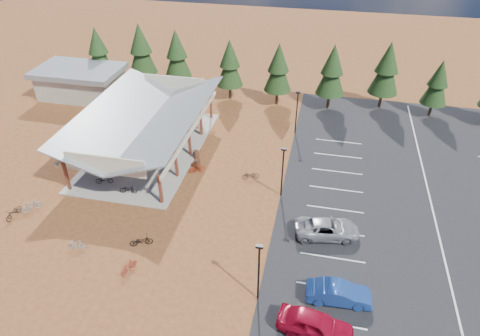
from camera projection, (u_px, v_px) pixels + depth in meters
The scene contains 36 objects.
ground at pixel (223, 201), 39.04m from camera, with size 140.00×140.00×0.00m, color #5D3318.
asphalt_lot at pixel (432, 208), 38.20m from camera, with size 27.00×44.00×0.04m, color black.
concrete_pad at pixel (150, 149), 46.40m from camera, with size 10.60×18.60×0.10m, color gray.
bike_pavilion at pixel (146, 118), 44.26m from camera, with size 11.65×19.40×4.97m.
outbuilding at pixel (81, 82), 56.60m from camera, with size 11.00×7.00×3.90m.
lamp_post_0 at pixel (259, 269), 28.42m from camera, with size 0.50×0.25×5.14m.
lamp_post_1 at pixel (283, 169), 38.09m from camera, with size 0.50×0.25×5.14m.
lamp_post_2 at pixel (297, 110), 47.75m from camera, with size 0.50×0.25×5.14m.
trash_bin_0 at pixel (198, 164), 43.27m from camera, with size 0.60×0.60×0.90m, color #482919.
trash_bin_1 at pixel (196, 155), 44.72m from camera, with size 0.60×0.60×0.90m, color #482919.
pine_0 at pixel (98, 50), 58.13m from camera, with size 3.48×3.48×8.10m.
pine_1 at pixel (141, 49), 57.10m from camera, with size 3.80×3.80×8.86m.
pine_2 at pixel (177, 54), 56.40m from camera, with size 3.60×3.60×8.39m.
pine_3 at pixel (230, 63), 54.36m from camera, with size 3.40×3.40×7.93m.
pine_4 at pixel (278, 68), 52.94m from camera, with size 3.45×3.45×8.03m.
pine_5 at pixel (332, 70), 51.88m from camera, with size 3.56×3.56×8.28m.
pine_6 at pixel (387, 68), 51.91m from camera, with size 3.68×3.68×8.56m.
pine_7 at pixel (438, 83), 50.47m from camera, with size 3.08×3.08×7.17m.
bike_0 at pixel (104, 180), 40.91m from camera, with size 0.57×1.63×0.86m, color black.
bike_1 at pixel (119, 145), 46.18m from camera, with size 0.43×1.53×0.92m, color #95999C.
bike_2 at pixel (138, 139), 47.05m from camera, with size 0.66×1.90×1.00m, color navy.
bike_3 at pixel (150, 116), 51.66m from camera, with size 0.46×1.64×0.98m, color maroon.
bike_4 at pixel (128, 189), 39.66m from camera, with size 0.57×1.63×0.86m, color black.
bike_5 at pixel (163, 163), 43.29m from camera, with size 0.44×1.54×0.93m, color #96989E.
bike_6 at pixel (166, 147), 45.89m from camera, with size 0.54×1.55×0.82m, color navy.
bike_7 at pixel (194, 124), 49.89m from camera, with size 0.50×1.78×1.07m, color maroon.
bike_8 at pixel (14, 212), 37.00m from camera, with size 0.65×1.87×0.98m, color black.
bike_9 at pixel (31, 206), 37.68m from camera, with size 0.50×1.78×1.07m, color gray.
bike_11 at pixel (129, 267), 31.89m from camera, with size 0.46×1.63×0.98m, color maroon.
bike_12 at pixel (141, 241), 34.15m from camera, with size 0.64×1.83×0.96m, color black.
bike_13 at pixel (77, 245), 33.81m from camera, with size 0.43×1.53×0.92m, color gray.
bike_15 at pixel (197, 168), 42.55m from camera, with size 0.48×1.69×1.02m, color maroon.
bike_16 at pixel (251, 175), 41.68m from camera, with size 0.58×1.65×0.87m, color black.
car_0 at pixel (315, 325), 27.32m from camera, with size 1.98×4.92×1.68m, color maroon.
car_1 at pixel (339, 293), 29.48m from camera, with size 1.57×4.51×1.49m, color navy.
car_2 at pixel (327, 228), 34.91m from camera, with size 2.42×5.26×1.46m, color gray.
Camera 1 is at (7.95, -29.44, 24.60)m, focal length 32.00 mm.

